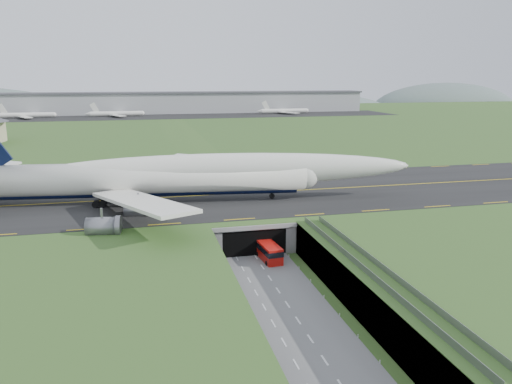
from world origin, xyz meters
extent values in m
plane|color=#2D5321|center=(0.00, 0.00, 0.00)|extent=(900.00, 900.00, 0.00)
cube|color=gray|center=(0.00, 0.00, 3.00)|extent=(800.00, 800.00, 6.00)
cube|color=slate|center=(0.00, -7.50, 0.10)|extent=(12.00, 75.00, 0.20)
cube|color=black|center=(0.00, 33.00, 6.09)|extent=(800.00, 44.00, 0.18)
cube|color=gray|center=(0.00, 19.00, 5.50)|extent=(16.00, 22.00, 1.00)
cube|color=gray|center=(-7.00, 19.00, 3.00)|extent=(2.00, 22.00, 6.00)
cube|color=gray|center=(7.00, 19.00, 3.00)|extent=(2.00, 22.00, 6.00)
cube|color=black|center=(0.00, 14.00, 2.50)|extent=(12.00, 12.00, 5.00)
cube|color=#A8A8A3|center=(0.00, 7.95, 5.60)|extent=(17.00, 0.50, 0.80)
cube|color=#A8A8A3|center=(11.00, -18.50, 5.80)|extent=(3.00, 53.00, 0.50)
cube|color=gray|center=(9.60, -18.50, 6.55)|extent=(0.06, 53.00, 1.00)
cube|color=gray|center=(12.40, -18.50, 6.55)|extent=(0.06, 53.00, 1.00)
cylinder|color=#A8A8A3|center=(11.00, -28.00, 2.80)|extent=(0.90, 0.90, 5.60)
cylinder|color=#A8A8A3|center=(11.00, -16.00, 2.80)|extent=(0.90, 0.90, 5.60)
cylinder|color=#A8A8A3|center=(11.00, -4.00, 2.80)|extent=(0.90, 0.90, 5.60)
cylinder|color=white|center=(-20.04, 29.79, 11.41)|extent=(71.44, 15.04, 6.70)
sphere|color=white|center=(15.29, 25.60, 11.41)|extent=(7.29, 7.29, 6.56)
ellipsoid|color=white|center=(-0.96, 27.53, 12.92)|extent=(80.74, 15.62, 7.03)
ellipsoid|color=black|center=(14.25, 25.72, 12.25)|extent=(5.00, 3.46, 2.34)
cylinder|color=black|center=(-20.04, 29.79, 8.80)|extent=(67.45, 10.77, 2.81)
cube|color=white|center=(-15.98, 46.17, 10.37)|extent=(24.64, 29.50, 2.82)
cube|color=white|center=(-19.93, 12.92, 10.37)|extent=(19.10, 31.70, 2.82)
cylinder|color=slate|center=(-18.11, 39.57, 7.12)|extent=(5.81, 4.07, 3.45)
cylinder|color=slate|center=(-21.72, 51.07, 7.12)|extent=(5.81, 4.07, 3.45)
cylinder|color=slate|center=(-20.45, 19.83, 7.12)|extent=(5.81, 4.07, 3.45)
cylinder|color=slate|center=(-26.66, 9.50, 7.12)|extent=(5.81, 4.07, 3.45)
cylinder|color=black|center=(8.23, 26.43, 6.76)|extent=(1.20, 0.66, 1.15)
cube|color=black|center=(-24.71, 30.35, 6.91)|extent=(7.10, 8.01, 1.46)
cube|color=red|center=(2.03, 5.31, 1.68)|extent=(3.42, 7.61, 2.96)
cube|color=black|center=(2.03, 5.31, 2.27)|extent=(3.48, 7.72, 0.99)
cube|color=black|center=(2.03, 5.31, 0.45)|extent=(3.18, 7.10, 0.49)
cylinder|color=black|center=(0.98, 2.74, 0.54)|extent=(0.42, 0.91, 0.89)
cylinder|color=black|center=(0.53, 7.65, 0.54)|extent=(0.42, 0.91, 0.89)
cylinder|color=black|center=(3.53, 2.97, 0.54)|extent=(0.42, 0.91, 0.89)
cylinder|color=black|center=(3.08, 7.88, 0.54)|extent=(0.42, 0.91, 0.89)
cube|color=#B2B2B2|center=(0.00, 300.00, 13.50)|extent=(300.00, 22.00, 15.00)
cube|color=#4C4C51|center=(0.00, 300.00, 21.00)|extent=(302.00, 24.00, 1.20)
cube|color=black|center=(0.00, 270.00, 6.14)|extent=(320.00, 50.00, 0.08)
cylinder|color=white|center=(-90.18, 275.00, 8.18)|extent=(34.00, 3.20, 3.20)
cylinder|color=white|center=(-33.51, 275.00, 8.18)|extent=(34.00, 3.20, 3.20)
cylinder|color=white|center=(84.39, 275.00, 8.18)|extent=(34.00, 3.20, 3.20)
ellipsoid|color=slate|center=(120.00, 430.00, -4.00)|extent=(260.00, 91.00, 44.00)
ellipsoid|color=slate|center=(320.00, 430.00, -4.00)|extent=(180.00, 63.00, 60.00)
camera|label=1|loc=(-19.78, -76.92, 32.45)|focal=35.00mm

